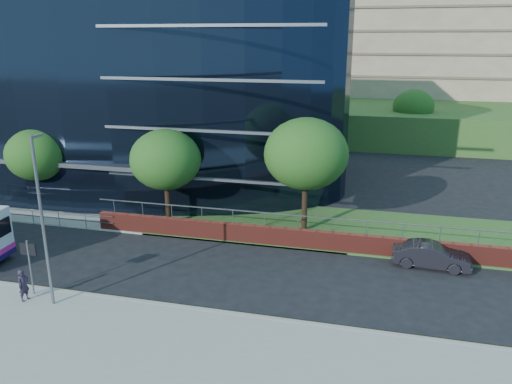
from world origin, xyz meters
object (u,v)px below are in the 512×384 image
(tree_far_c, at_px, (166,160))
(tree_far_d, at_px, (306,154))
(parked_car, at_px, (431,255))
(pedestrian, at_px, (24,285))
(street_sign, at_px, (29,256))
(streetlight_east, at_px, (42,217))
(tree_dist_e, at_px, (413,107))
(tree_far_b, at_px, (37,155))

(tree_far_c, relative_size, tree_far_d, 0.87)
(tree_far_d, height_order, parked_car, tree_far_d)
(tree_far_d, bearing_deg, pedestrian, -133.18)
(street_sign, distance_m, streetlight_east, 2.80)
(parked_car, bearing_deg, pedestrian, 118.96)
(street_sign, distance_m, tree_far_c, 11.14)
(street_sign, distance_m, tree_dist_e, 45.99)
(tree_far_d, bearing_deg, tree_far_c, -173.66)
(street_sign, distance_m, tree_far_b, 13.54)
(street_sign, relative_size, pedestrian, 1.78)
(tree_far_b, xyz_separation_m, tree_far_c, (10.00, -0.50, 0.33))
(tree_far_d, height_order, pedestrian, tree_far_d)
(street_sign, bearing_deg, tree_far_c, 76.71)
(street_sign, height_order, tree_far_c, tree_far_c)
(tree_far_b, relative_size, streetlight_east, 0.76)
(tree_dist_e, relative_size, pedestrian, 4.15)
(parked_car, height_order, pedestrian, pedestrian)
(tree_far_c, height_order, pedestrian, tree_far_c)
(streetlight_east, bearing_deg, tree_dist_e, 66.89)
(street_sign, xyz_separation_m, tree_far_b, (-7.50, 11.09, 2.06))
(street_sign, height_order, pedestrian, street_sign)
(tree_dist_e, bearing_deg, streetlight_east, -113.11)
(tree_far_b, relative_size, tree_dist_e, 0.93)
(streetlight_east, height_order, parked_car, streetlight_east)
(street_sign, xyz_separation_m, tree_dist_e, (19.50, 41.59, 2.39))
(tree_far_c, height_order, parked_car, tree_far_c)
(tree_far_b, height_order, tree_far_d, tree_far_d)
(streetlight_east, height_order, pedestrian, streetlight_east)
(tree_far_d, height_order, streetlight_east, streetlight_east)
(streetlight_east, bearing_deg, tree_far_d, 50.60)
(tree_far_c, bearing_deg, streetlight_east, -95.11)
(tree_far_c, bearing_deg, tree_far_b, 177.14)
(streetlight_east, bearing_deg, pedestrian, -177.66)
(tree_far_b, bearing_deg, tree_dist_e, 48.48)
(tree_dist_e, xyz_separation_m, parked_car, (-0.44, -33.50, -3.85))
(tree_far_c, distance_m, tree_far_d, 9.08)
(street_sign, bearing_deg, tree_dist_e, 64.88)
(street_sign, xyz_separation_m, parked_car, (19.06, 8.09, -1.46))
(street_sign, bearing_deg, tree_far_b, 124.08)
(tree_dist_e, xyz_separation_m, streetlight_east, (-18.00, -42.17, -0.10))
(streetlight_east, bearing_deg, street_sign, 158.64)
(street_sign, bearing_deg, pedestrian, -88.26)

